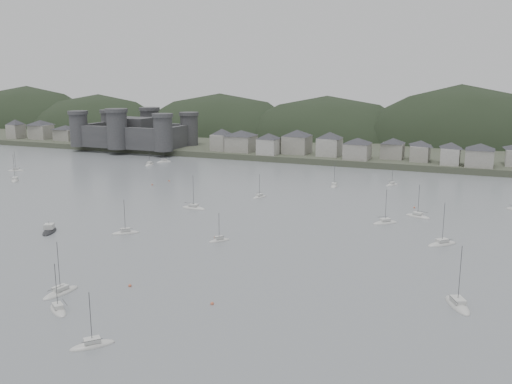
% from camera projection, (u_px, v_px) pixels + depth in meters
% --- Properties ---
extents(ground, '(900.00, 900.00, 0.00)m').
position_uv_depth(ground, '(112.00, 292.00, 111.59)').
color(ground, slate).
rests_on(ground, ground).
extents(far_shore_land, '(900.00, 250.00, 3.00)m').
position_uv_depth(far_shore_land, '(381.00, 137.00, 377.23)').
color(far_shore_land, '#383D2D').
rests_on(far_shore_land, ground).
extents(forested_ridge, '(851.55, 103.94, 102.57)m').
position_uv_depth(forested_ridge, '(380.00, 161.00, 354.98)').
color(forested_ridge, black).
rests_on(forested_ridge, ground).
extents(castle, '(66.00, 43.00, 20.00)m').
position_uv_depth(castle, '(134.00, 132.00, 316.95)').
color(castle, '#38383B').
rests_on(castle, far_shore_land).
extents(waterfront_town, '(451.48, 28.46, 12.92)m').
position_uv_depth(waterfront_town, '(447.00, 150.00, 255.88)').
color(waterfront_town, gray).
rests_on(waterfront_town, far_shore_land).
extents(moored_fleet, '(247.80, 177.25, 12.86)m').
position_uv_depth(moored_fleet, '(204.00, 218.00, 168.62)').
color(moored_fleet, '#BCBCB7').
rests_on(moored_fleet, ground).
extents(motor_launch_far, '(6.78, 9.12, 4.06)m').
position_uv_depth(motor_launch_far, '(49.00, 231.00, 154.11)').
color(motor_launch_far, black).
rests_on(motor_launch_far, ground).
extents(mooring_buoys, '(163.00, 105.20, 0.70)m').
position_uv_depth(mooring_buoys, '(223.00, 227.00, 158.66)').
color(mooring_buoys, '#C36041').
rests_on(mooring_buoys, ground).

